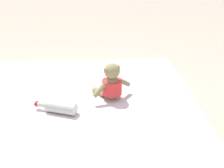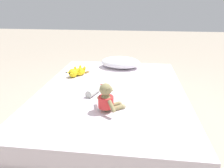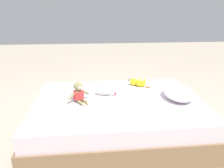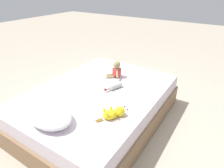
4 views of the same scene
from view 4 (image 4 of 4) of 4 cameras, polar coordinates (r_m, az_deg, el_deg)
ground_plane at (r=2.64m, az=-3.91°, el=-10.42°), size 16.00×16.00×0.00m
bed at (r=2.51m, az=-4.07°, el=-6.44°), size 1.46×1.99×0.45m
pillow at (r=1.94m, az=-18.01°, el=-8.69°), size 0.55×0.41×0.14m
plush_monkey at (r=2.69m, az=1.19°, el=3.95°), size 0.25×0.25×0.24m
plush_yellow_creature at (r=1.91m, az=0.62°, el=-8.50°), size 0.23×0.30×0.10m
glass_bottle at (r=2.41m, az=0.86°, el=-0.66°), size 0.13×0.25×0.07m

